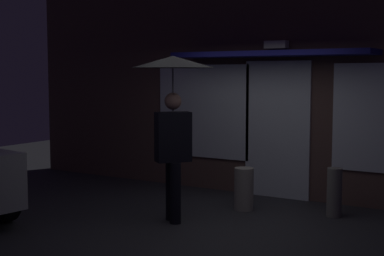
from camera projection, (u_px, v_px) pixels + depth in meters
name	position (u px, v px, depth m)	size (l,w,h in m)	color
ground_plane	(210.00, 228.00, 7.21)	(18.00, 18.00, 0.00)	#2D2D33
building_facade	(282.00, 62.00, 8.98)	(10.22, 1.00, 4.42)	brown
person_with_umbrella	(173.00, 97.00, 7.39)	(1.10, 1.10, 2.23)	black
sidewalk_bollard	(334.00, 192.00, 7.78)	(0.21, 0.21, 0.69)	slate
sidewalk_bollard_2	(244.00, 189.00, 8.18)	(0.28, 0.28, 0.62)	#9E998E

